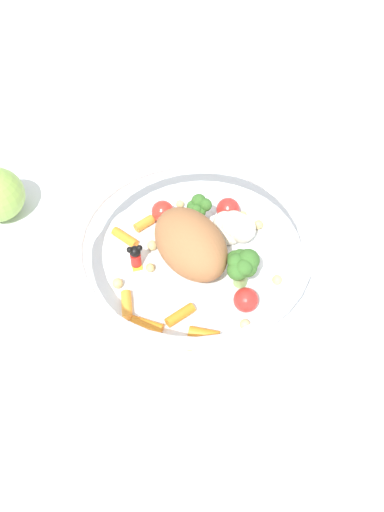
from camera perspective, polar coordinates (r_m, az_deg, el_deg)
The scene contains 3 objects.
ground_plane at distance 0.65m, azimuth -0.13°, elevation -1.30°, with size 2.40×2.40×0.00m, color white.
food_container at distance 0.63m, azimuth 0.56°, elevation 0.44°, with size 0.25×0.25×0.08m.
folded_napkin at distance 0.59m, azimuth 16.53°, elevation -13.22°, with size 0.15×0.12×0.01m, color white.
Camera 1 is at (0.09, 0.38, 0.52)m, focal length 40.49 mm.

